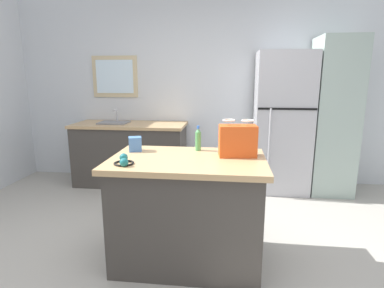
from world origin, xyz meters
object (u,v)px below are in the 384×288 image
(ear_defenders, at_px, (124,161))
(refrigerator, at_px, (282,123))
(kitchen_island, at_px, (188,210))
(tall_cabinet, at_px, (333,117))
(shopping_bag, at_px, (238,140))
(small_box, at_px, (135,144))
(bottle, at_px, (198,140))

(ear_defenders, bearing_deg, refrigerator, 54.38)
(kitchen_island, distance_m, refrigerator, 2.15)
(tall_cabinet, bearing_deg, kitchen_island, -132.39)
(tall_cabinet, xyz_separation_m, shopping_bag, (-1.28, -1.72, 0.01))
(kitchen_island, height_order, refrigerator, refrigerator)
(shopping_bag, distance_m, small_box, 0.89)
(refrigerator, height_order, tall_cabinet, tall_cabinet)
(refrigerator, distance_m, tall_cabinet, 0.65)
(tall_cabinet, bearing_deg, small_box, -142.69)
(small_box, bearing_deg, shopping_bag, -4.98)
(shopping_bag, height_order, small_box, shopping_bag)
(ear_defenders, bearing_deg, bottle, 44.60)
(shopping_bag, bearing_deg, ear_defenders, -158.18)
(tall_cabinet, height_order, small_box, tall_cabinet)
(refrigerator, bearing_deg, kitchen_island, -119.28)
(tall_cabinet, xyz_separation_m, small_box, (-2.16, -1.64, -0.06))
(small_box, bearing_deg, kitchen_island, -21.11)
(bottle, bearing_deg, tall_cabinet, 44.02)
(refrigerator, xyz_separation_m, small_box, (-1.51, -1.64, 0.03))
(small_box, bearing_deg, bottle, 8.80)
(shopping_bag, bearing_deg, small_box, 175.02)
(kitchen_island, height_order, bottle, bottle)
(kitchen_island, xyz_separation_m, tall_cabinet, (1.67, 1.83, 0.56))
(refrigerator, relative_size, tall_cabinet, 0.91)
(bottle, height_order, ear_defenders, bottle)
(bottle, relative_size, ear_defenders, 1.14)
(tall_cabinet, bearing_deg, bottle, -135.98)
(tall_cabinet, height_order, ear_defenders, tall_cabinet)
(shopping_bag, distance_m, ear_defenders, 0.91)
(shopping_bag, relative_size, ear_defenders, 1.63)
(refrigerator, height_order, small_box, refrigerator)
(kitchen_island, relative_size, small_box, 10.01)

